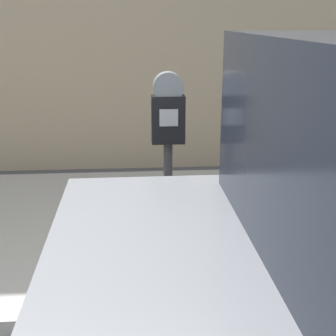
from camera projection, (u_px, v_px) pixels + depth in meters
The scene contains 2 objects.
sidewalk at pixel (146, 227), 4.18m from camera, with size 24.00×2.80×0.12m.
parking_meter at pixel (168, 138), 2.82m from camera, with size 0.20×0.12×1.42m.
Camera 1 is at (-0.08, -1.62, 1.84)m, focal length 50.00 mm.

